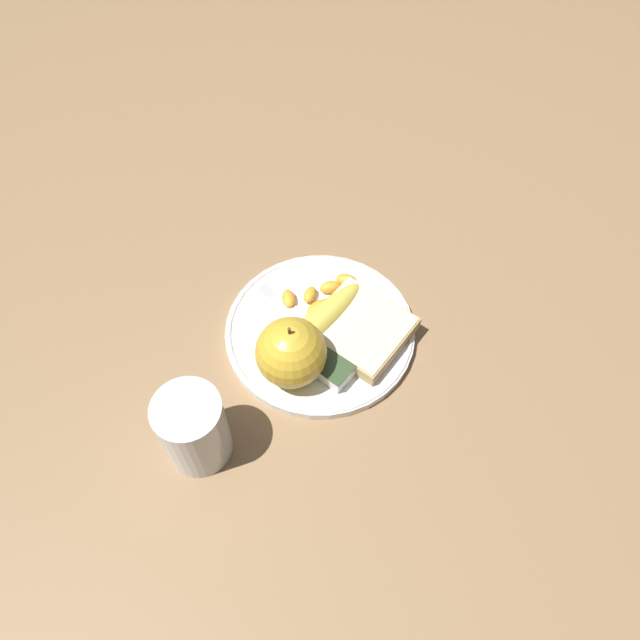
# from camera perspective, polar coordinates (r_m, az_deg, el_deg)

# --- Properties ---
(ground_plane) EXTENTS (3.00, 3.00, 0.00)m
(ground_plane) POSITION_cam_1_polar(r_m,az_deg,el_deg) (0.80, 0.00, -1.27)
(ground_plane) COLOR olive
(plate) EXTENTS (0.24, 0.24, 0.01)m
(plate) POSITION_cam_1_polar(r_m,az_deg,el_deg) (0.79, 0.00, -0.97)
(plate) COLOR white
(plate) RESTS_ON ground_plane
(juice_glass) EXTENTS (0.07, 0.07, 0.10)m
(juice_glass) POSITION_cam_1_polar(r_m,az_deg,el_deg) (0.70, -11.46, -9.82)
(juice_glass) COLOR silver
(juice_glass) RESTS_ON ground_plane
(apple) EXTENTS (0.08, 0.08, 0.09)m
(apple) POSITION_cam_1_polar(r_m,az_deg,el_deg) (0.72, -2.67, -2.99)
(apple) COLOR gold
(apple) RESTS_ON plate
(banana) EXTENTS (0.04, 0.17, 0.03)m
(banana) POSITION_cam_1_polar(r_m,az_deg,el_deg) (0.77, -0.78, -0.46)
(banana) COLOR #E0CC4C
(banana) RESTS_ON plate
(bread_slice) EXTENTS (0.12, 0.11, 0.02)m
(bread_slice) POSITION_cam_1_polar(r_m,az_deg,el_deg) (0.78, 3.67, -0.80)
(bread_slice) COLOR tan
(bread_slice) RESTS_ON plate
(fork) EXTENTS (0.16, 0.03, 0.00)m
(fork) POSITION_cam_1_polar(r_m,az_deg,el_deg) (0.79, -0.19, -0.49)
(fork) COLOR #B2B2B7
(fork) RESTS_ON plate
(jam_packet) EXTENTS (0.04, 0.04, 0.02)m
(jam_packet) POSITION_cam_1_polar(r_m,az_deg,el_deg) (0.74, 1.22, -4.58)
(jam_packet) COLOR white
(jam_packet) RESTS_ON plate
(orange_segment_0) EXTENTS (0.02, 0.03, 0.01)m
(orange_segment_0) POSITION_cam_1_polar(r_m,az_deg,el_deg) (0.81, -0.94, 2.33)
(orange_segment_0) COLOR #F9A32D
(orange_segment_0) RESTS_ON plate
(orange_segment_1) EXTENTS (0.03, 0.03, 0.02)m
(orange_segment_1) POSITION_cam_1_polar(r_m,az_deg,el_deg) (0.82, 0.91, 3.03)
(orange_segment_1) COLOR #F9A32D
(orange_segment_1) RESTS_ON plate
(orange_segment_2) EXTENTS (0.02, 0.04, 0.02)m
(orange_segment_2) POSITION_cam_1_polar(r_m,az_deg,el_deg) (0.79, -0.20, 1.00)
(orange_segment_2) COLOR #F9A32D
(orange_segment_2) RESTS_ON plate
(orange_segment_3) EXTENTS (0.04, 0.03, 0.02)m
(orange_segment_3) POSITION_cam_1_polar(r_m,az_deg,el_deg) (0.80, 0.94, 1.16)
(orange_segment_3) COLOR #F9A32D
(orange_segment_3) RESTS_ON plate
(orange_segment_4) EXTENTS (0.03, 0.03, 0.02)m
(orange_segment_4) POSITION_cam_1_polar(r_m,az_deg,el_deg) (0.82, 2.45, 3.65)
(orange_segment_4) COLOR #F9A32D
(orange_segment_4) RESTS_ON plate
(orange_segment_5) EXTENTS (0.03, 0.02, 0.02)m
(orange_segment_5) POSITION_cam_1_polar(r_m,az_deg,el_deg) (0.81, 3.76, 2.59)
(orange_segment_5) COLOR #F9A32D
(orange_segment_5) RESTS_ON plate
(orange_segment_6) EXTENTS (0.03, 0.03, 0.02)m
(orange_segment_6) POSITION_cam_1_polar(r_m,az_deg,el_deg) (0.81, -2.90, 1.99)
(orange_segment_6) COLOR #F9A32D
(orange_segment_6) RESTS_ON plate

